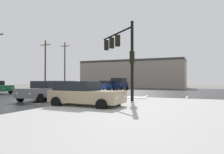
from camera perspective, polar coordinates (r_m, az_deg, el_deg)
The scene contains 16 objects.
ground_plane at distance 24.10m, azimuth -4.73°, elevation -4.85°, with size 120.00×120.00×0.00m, color slate.
road_asphalt at distance 24.10m, azimuth -4.73°, elevation -4.83°, with size 44.00×44.00×0.02m, color #232326.
sidewalk_corner at distance 9.51m, azimuth 28.38°, elevation -10.40°, with size 18.00×18.00×0.14m, color #B2B2AD.
snow_strip_curbside at distance 18.43m, azimuth 3.39°, elevation -5.54°, with size 4.00×1.60×0.06m, color white.
lane_markings at distance 22.33m, azimuth -3.61°, elevation -5.10°, with size 36.15×36.15×0.01m.
traffic_signal_mast at distance 16.97m, azimuth 2.50°, elevation 7.68°, with size 4.10×3.81×5.86m.
fire_hydrant at distance 16.07m, azimuth 2.91°, elevation -4.91°, with size 0.48×0.26×0.79m.
strip_building_background at distance 47.70m, azimuth 5.65°, elevation 0.78°, with size 22.99×8.00×6.13m.
sedan_grey at distance 18.05m, azimuth -18.04°, elevation -3.42°, with size 2.27×4.63×1.58m.
sedan_blue at distance 32.45m, azimuth -1.71°, elevation -2.33°, with size 2.35×4.66×1.58m.
sedan_tan at distance 12.67m, azimuth -7.73°, elevation -4.54°, with size 4.61×2.20×1.58m.
sedan_white at distance 27.60m, azimuth -15.07°, elevation -2.55°, with size 2.28×4.63×1.58m.
suv_navy at distance 34.88m, azimuth 1.94°, elevation -1.84°, with size 2.37×4.92×2.03m.
sedan_black at distance 22.00m, azimuth -14.46°, elevation -2.98°, with size 2.38×4.66×1.58m.
utility_pole_far at distance 41.13m, azimuth -17.85°, elevation 3.51°, with size 2.20×0.28×9.16m.
utility_pole_distant at distance 46.95m, azimuth -12.84°, elevation 3.48°, with size 2.20×0.28×10.03m.
Camera 1 is at (11.09, -21.34, 1.66)m, focal length 33.30 mm.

